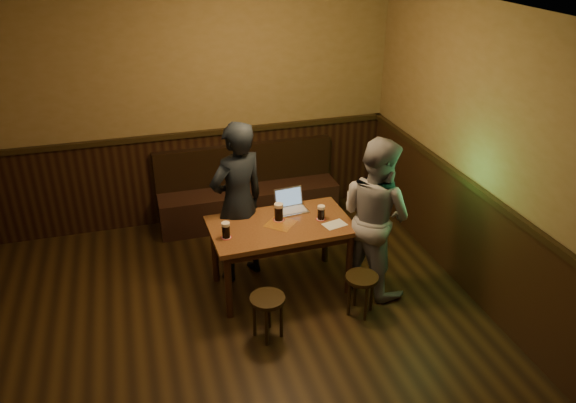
{
  "coord_description": "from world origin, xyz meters",
  "views": [
    {
      "loc": [
        -0.6,
        -3.38,
        3.43
      ],
      "look_at": [
        0.72,
        1.14,
        1.03
      ],
      "focal_mm": 35.0,
      "sensor_mm": 36.0,
      "label": 1
    }
  ],
  "objects_px": {
    "stool_left": "(268,305)",
    "person_suit": "(238,203)",
    "pint_mid": "(279,212)",
    "pint_right": "(321,213)",
    "stool_right": "(361,284)",
    "pint_left": "(226,230)",
    "laptop": "(291,205)",
    "bench": "(248,197)",
    "pub_table": "(281,232)",
    "person_grey": "(375,216)"
  },
  "relations": [
    {
      "from": "bench",
      "to": "person_suit",
      "type": "bearing_deg",
      "value": -106.74
    },
    {
      "from": "pint_mid",
      "to": "laptop",
      "type": "relative_size",
      "value": 0.56
    },
    {
      "from": "bench",
      "to": "pint_mid",
      "type": "distance_m",
      "value": 1.52
    },
    {
      "from": "laptop",
      "to": "bench",
      "type": "bearing_deg",
      "value": 92.85
    },
    {
      "from": "stool_left",
      "to": "pint_left",
      "type": "height_order",
      "value": "pint_left"
    },
    {
      "from": "pint_left",
      "to": "pint_mid",
      "type": "distance_m",
      "value": 0.59
    },
    {
      "from": "stool_left",
      "to": "person_grey",
      "type": "height_order",
      "value": "person_grey"
    },
    {
      "from": "pint_mid",
      "to": "pint_right",
      "type": "height_order",
      "value": "pint_mid"
    },
    {
      "from": "pub_table",
      "to": "stool_right",
      "type": "xyz_separation_m",
      "value": [
        0.61,
        -0.63,
        -0.31
      ]
    },
    {
      "from": "pint_mid",
      "to": "pint_right",
      "type": "xyz_separation_m",
      "value": [
        0.41,
        -0.1,
        -0.02
      ]
    },
    {
      "from": "stool_left",
      "to": "person_suit",
      "type": "height_order",
      "value": "person_suit"
    },
    {
      "from": "stool_right",
      "to": "pint_left",
      "type": "bearing_deg",
      "value": 156.13
    },
    {
      "from": "pint_right",
      "to": "pint_left",
      "type": "bearing_deg",
      "value": -174.88
    },
    {
      "from": "pub_table",
      "to": "pint_left",
      "type": "bearing_deg",
      "value": -170.89
    },
    {
      "from": "pint_left",
      "to": "laptop",
      "type": "height_order",
      "value": "laptop"
    },
    {
      "from": "stool_left",
      "to": "pint_right",
      "type": "xyz_separation_m",
      "value": [
        0.73,
        0.69,
        0.47
      ]
    },
    {
      "from": "bench",
      "to": "stool_right",
      "type": "distance_m",
      "value": 2.22
    },
    {
      "from": "pint_right",
      "to": "laptop",
      "type": "relative_size",
      "value": 0.47
    },
    {
      "from": "stool_right",
      "to": "laptop",
      "type": "height_order",
      "value": "laptop"
    },
    {
      "from": "stool_right",
      "to": "person_grey",
      "type": "distance_m",
      "value": 0.69
    },
    {
      "from": "pint_mid",
      "to": "person_grey",
      "type": "distance_m",
      "value": 0.95
    },
    {
      "from": "stool_left",
      "to": "person_suit",
      "type": "relative_size",
      "value": 0.25
    },
    {
      "from": "pint_mid",
      "to": "laptop",
      "type": "height_order",
      "value": "laptop"
    },
    {
      "from": "bench",
      "to": "pint_right",
      "type": "bearing_deg",
      "value": -74.95
    },
    {
      "from": "stool_right",
      "to": "person_suit",
      "type": "height_order",
      "value": "person_suit"
    },
    {
      "from": "stool_right",
      "to": "laptop",
      "type": "relative_size",
      "value": 1.31
    },
    {
      "from": "pint_right",
      "to": "person_suit",
      "type": "bearing_deg",
      "value": 154.56
    },
    {
      "from": "stool_right",
      "to": "pint_right",
      "type": "xyz_separation_m",
      "value": [
        -0.2,
        0.61,
        0.48
      ]
    },
    {
      "from": "pub_table",
      "to": "pint_mid",
      "type": "relative_size",
      "value": 7.82
    },
    {
      "from": "pint_mid",
      "to": "pint_left",
      "type": "bearing_deg",
      "value": -161.44
    },
    {
      "from": "stool_left",
      "to": "laptop",
      "type": "relative_size",
      "value": 1.35
    },
    {
      "from": "pint_left",
      "to": "person_suit",
      "type": "distance_m",
      "value": 0.5
    },
    {
      "from": "stool_left",
      "to": "laptop",
      "type": "xyz_separation_m",
      "value": [
        0.5,
        0.97,
        0.45
      ]
    },
    {
      "from": "bench",
      "to": "pint_right",
      "type": "height_order",
      "value": "bench"
    },
    {
      "from": "stool_left",
      "to": "person_grey",
      "type": "distance_m",
      "value": 1.4
    },
    {
      "from": "pint_left",
      "to": "person_suit",
      "type": "bearing_deg",
      "value": 65.0
    },
    {
      "from": "bench",
      "to": "laptop",
      "type": "height_order",
      "value": "laptop"
    },
    {
      "from": "pub_table",
      "to": "laptop",
      "type": "height_order",
      "value": "laptop"
    },
    {
      "from": "pint_left",
      "to": "pint_right",
      "type": "height_order",
      "value": "pint_left"
    },
    {
      "from": "pub_table",
      "to": "pint_left",
      "type": "xyz_separation_m",
      "value": [
        -0.56,
        -0.11,
        0.18
      ]
    },
    {
      "from": "bench",
      "to": "pub_table",
      "type": "height_order",
      "value": "bench"
    },
    {
      "from": "pint_mid",
      "to": "pint_right",
      "type": "bearing_deg",
      "value": -14.15
    },
    {
      "from": "person_suit",
      "to": "pub_table",
      "type": "bearing_deg",
      "value": 113.29
    },
    {
      "from": "pint_right",
      "to": "laptop",
      "type": "height_order",
      "value": "laptop"
    },
    {
      "from": "pint_left",
      "to": "stool_right",
      "type": "bearing_deg",
      "value": -23.87
    },
    {
      "from": "bench",
      "to": "stool_left",
      "type": "distance_m",
      "value": 2.24
    },
    {
      "from": "pint_mid",
      "to": "bench",
      "type": "bearing_deg",
      "value": 90.16
    },
    {
      "from": "pub_table",
      "to": "pint_mid",
      "type": "distance_m",
      "value": 0.2
    },
    {
      "from": "pub_table",
      "to": "pint_mid",
      "type": "xyz_separation_m",
      "value": [
        0.0,
        0.08,
        0.19
      ]
    },
    {
      "from": "bench",
      "to": "person_grey",
      "type": "distance_m",
      "value": 2.01
    }
  ]
}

